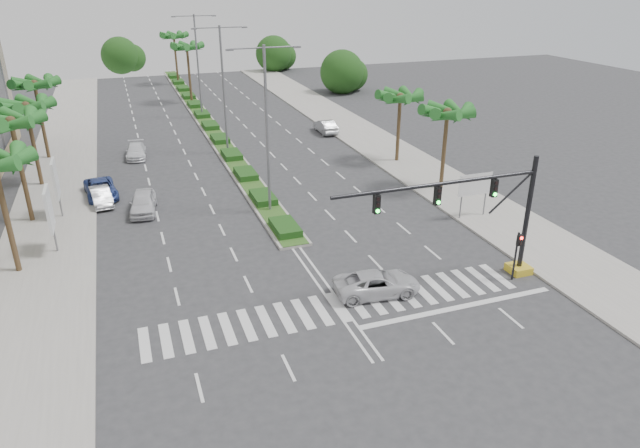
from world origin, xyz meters
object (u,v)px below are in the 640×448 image
at_px(car_parked_c, 101,189).
at_px(car_parked_d, 136,151).
at_px(car_right, 325,126).
at_px(car_parked_b, 101,196).
at_px(car_crossing, 377,283).
at_px(car_parked_a, 143,202).

distance_m(car_parked_c, car_parked_d, 10.61).
height_order(car_parked_d, car_right, car_right).
relative_size(car_parked_b, car_crossing, 0.82).
bearing_deg(car_parked_d, car_parked_a, -86.69).
xyz_separation_m(car_parked_d, car_right, (20.35, 2.56, 0.09)).
relative_size(car_parked_d, car_crossing, 0.91).
bearing_deg(car_parked_b, car_crossing, -61.17).
height_order(car_parked_d, car_crossing, car_crossing).
height_order(car_parked_b, car_right, car_right).
distance_m(car_parked_c, car_right, 26.77).
height_order(car_parked_b, car_crossing, car_crossing).
height_order(car_parked_a, car_parked_c, car_parked_a).
height_order(car_parked_b, car_parked_d, car_parked_b).
bearing_deg(car_parked_b, car_parked_d, 66.92).
relative_size(car_parked_b, car_parked_c, 0.81).
height_order(car_parked_a, car_crossing, car_parked_a).
bearing_deg(car_parked_c, car_parked_b, -96.61).
distance_m(car_parked_d, car_crossing, 32.96).
bearing_deg(car_crossing, car_right, -8.79).
xyz_separation_m(car_parked_b, car_parked_c, (0.00, 1.60, 0.03)).
relative_size(car_parked_b, car_parked_d, 0.90).
bearing_deg(car_parked_d, car_parked_c, -103.37).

